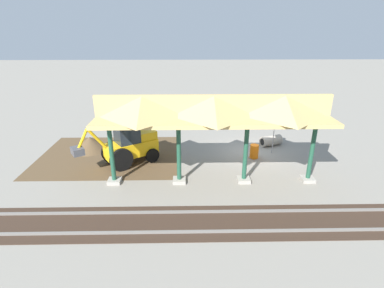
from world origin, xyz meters
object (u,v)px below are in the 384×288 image
object	(u,v)px
backhoe	(129,144)
concrete_pipe	(271,141)
stop_sign	(274,127)
traffic_barrel	(254,151)

from	to	relation	value
backhoe	concrete_pipe	xyz separation A→B (m)	(-9.68, -2.79, -0.90)
stop_sign	backhoe	distance (m)	9.51
stop_sign	concrete_pipe	size ratio (longest dim) A/B	1.54
stop_sign	traffic_barrel	size ratio (longest dim) A/B	2.86
concrete_pipe	traffic_barrel	world-z (taller)	traffic_barrel
stop_sign	backhoe	bearing A→B (deg)	8.51
stop_sign	concrete_pipe	world-z (taller)	stop_sign
stop_sign	traffic_barrel	xyz separation A→B (m)	(1.39, 0.76, -1.41)
backhoe	concrete_pipe	world-z (taller)	backhoe
backhoe	stop_sign	bearing A→B (deg)	-171.49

